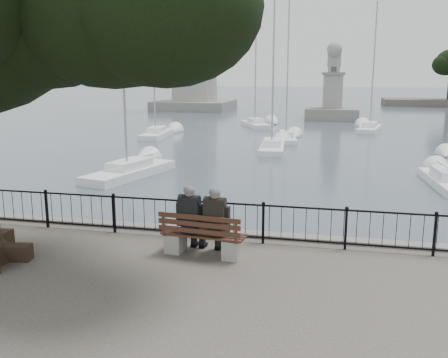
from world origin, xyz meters
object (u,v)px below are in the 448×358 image
(lighthouse, at_px, (194,12))
(lion_monument, at_px, (333,100))
(person_left, at_px, (192,221))
(bench, at_px, (203,240))
(person_right, at_px, (217,224))

(lighthouse, height_order, lion_monument, lighthouse)
(person_left, bearing_deg, bench, -26.48)
(person_left, distance_m, person_right, 0.63)
(person_left, distance_m, lion_monument, 48.51)
(lighthouse, bearing_deg, person_left, -73.90)
(bench, bearing_deg, person_right, 13.62)
(bench, bearing_deg, lighthouse, 106.32)
(bench, xyz_separation_m, person_right, (0.33, 0.08, 0.40))
(bench, distance_m, lighthouse, 64.39)
(person_right, relative_size, lighthouse, 0.05)
(lighthouse, xyz_separation_m, lion_monument, (20.00, -12.07, -11.52))
(bench, xyz_separation_m, lion_monument, (2.24, 48.59, 0.83))
(bench, xyz_separation_m, person_left, (-0.29, 0.15, 0.40))
(person_left, distance_m, lighthouse, 64.10)
(lion_monument, bearing_deg, bench, -92.64)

